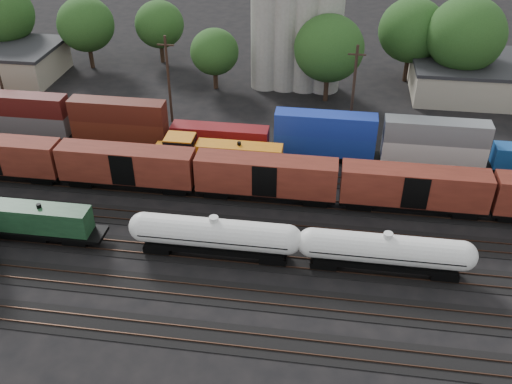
# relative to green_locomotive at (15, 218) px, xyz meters

# --- Properties ---
(ground) EXTENTS (600.00, 600.00, 0.00)m
(ground) POSITION_rel_green_locomotive_xyz_m (20.19, 5.00, -2.42)
(ground) COLOR black
(tracks) EXTENTS (180.00, 33.20, 0.20)m
(tracks) POSITION_rel_green_locomotive_xyz_m (20.19, 5.00, -2.37)
(tracks) COLOR black
(tracks) RESTS_ON ground
(green_locomotive) EXTENTS (15.93, 2.81, 4.22)m
(green_locomotive) POSITION_rel_green_locomotive_xyz_m (0.00, 0.00, 0.00)
(green_locomotive) COLOR black
(green_locomotive) RESTS_ON ground
(tank_car_a) EXTENTS (16.43, 2.94, 4.31)m
(tank_car_a) POSITION_rel_green_locomotive_xyz_m (19.78, -0.00, 0.15)
(tank_car_a) COLOR silver
(tank_car_a) RESTS_ON ground
(tank_car_b) EXTENTS (16.00, 2.86, 4.19)m
(tank_car_b) POSITION_rel_green_locomotive_xyz_m (35.47, -0.00, 0.09)
(tank_car_b) COLOR silver
(tank_car_b) RESTS_ON ground
(orange_locomotive) EXTENTS (16.47, 2.74, 4.12)m
(orange_locomotive) POSITION_rel_green_locomotive_xyz_m (16.77, 15.00, -0.05)
(orange_locomotive) COLOR black
(orange_locomotive) RESTS_ON ground
(boxcar_string) EXTENTS (122.80, 2.90, 4.20)m
(boxcar_string) POSITION_rel_green_locomotive_xyz_m (15.62, 10.00, 0.70)
(boxcar_string) COLOR black
(boxcar_string) RESTS_ON ground
(container_wall) EXTENTS (160.00, 2.60, 5.80)m
(container_wall) POSITION_rel_green_locomotive_xyz_m (6.23, 20.00, 0.31)
(container_wall) COLOR black
(container_wall) RESTS_ON ground
(grain_silo) EXTENTS (13.40, 5.00, 29.00)m
(grain_silo) POSITION_rel_green_locomotive_xyz_m (23.47, 41.00, 8.84)
(grain_silo) COLOR gray
(grain_silo) RESTS_ON ground
(industrial_sheds) EXTENTS (119.38, 17.26, 5.10)m
(industrial_sheds) POSITION_rel_green_locomotive_xyz_m (26.81, 40.25, 0.14)
(industrial_sheds) COLOR #9E937F
(industrial_sheds) RESTS_ON ground
(tree_band) EXTENTS (165.75, 20.54, 14.29)m
(tree_band) POSITION_rel_green_locomotive_xyz_m (20.24, 42.28, 5.38)
(tree_band) COLOR black
(tree_band) RESTS_ON ground
(utility_poles) EXTENTS (122.20, 0.36, 12.00)m
(utility_poles) POSITION_rel_green_locomotive_xyz_m (20.19, 27.00, 3.79)
(utility_poles) COLOR black
(utility_poles) RESTS_ON ground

